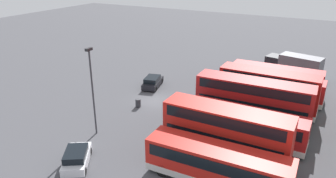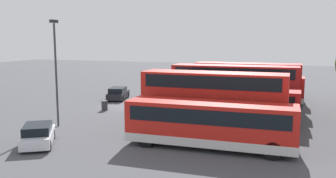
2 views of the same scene
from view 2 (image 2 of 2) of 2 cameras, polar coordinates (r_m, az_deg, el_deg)
The scene contains 13 objects.
ground_plane at distance 36.87m, azimuth -7.12°, elevation -2.84°, with size 140.00×140.00×0.00m, color #47474C.
bus_single_deck_near_end at distance 43.42m, azimuth 13.24°, elevation 0.80°, with size 2.77×11.23×2.95m.
bus_single_deck_second at distance 39.96m, azimuth 13.30°, elevation 0.20°, with size 2.70×11.00×2.95m.
bus_double_decker_third at distance 36.35m, azimuth 12.57°, elevation 0.78°, with size 2.62×10.38×4.55m.
bus_double_decker_fourth at distance 32.98m, azimuth 10.57°, elevation 0.13°, with size 2.97×11.44×4.55m.
bus_single_deck_fifth at distance 29.41m, azimuth 9.98°, elevation -2.43°, with size 2.67×10.91×2.95m.
bus_double_decker_sixth at distance 25.77m, azimuth 7.29°, elevation -1.97°, with size 2.64×10.40×4.55m.
bus_single_deck_seventh at distance 22.59m, azimuth 6.72°, elevation -5.50°, with size 2.90×10.78×2.95m.
box_truck_blue at distance 49.23m, azimuth 15.59°, elevation 1.64°, with size 3.99×7.85×3.20m.
car_hatchback_silver at distance 41.17m, azimuth -8.07°, elevation -0.74°, with size 4.46×2.76×1.43m.
car_small_green at distance 24.73m, azimuth -20.23°, elevation -6.96°, with size 4.34×3.69×1.43m.
lamp_post_tall at distance 29.03m, azimuth -17.67°, elevation 3.67°, with size 0.70×0.30×8.39m.
waste_bin_yellow at distance 35.15m, azimuth -10.21°, elevation -2.65°, with size 0.60×0.60×0.95m, color #333338.
Camera 2 is at (32.18, 16.65, 6.84)m, focal length 37.76 mm.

